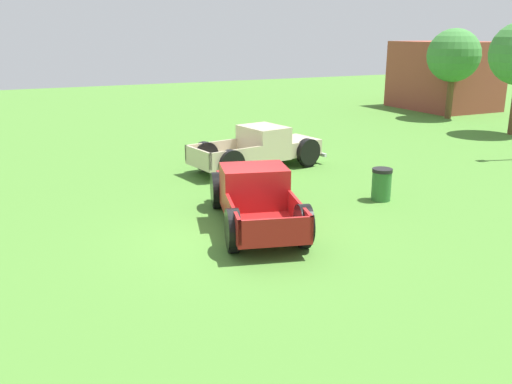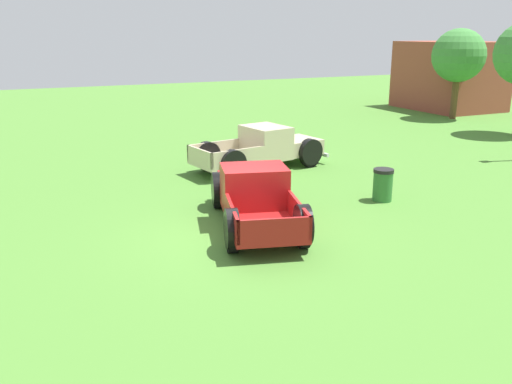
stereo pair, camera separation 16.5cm
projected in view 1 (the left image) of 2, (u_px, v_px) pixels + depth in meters
The scene contains 6 objects.
ground_plane at pixel (241, 236), 13.23m from camera, with size 80.00×80.00×0.00m, color #477A2D.
pickup_truck_foreground at pixel (254, 195), 14.06m from camera, with size 5.14×2.98×1.49m.
pickup_truck_behind_left at pixel (265, 148), 19.68m from camera, with size 2.67×5.21×1.52m.
trash_can at pixel (381, 184), 15.93m from camera, with size 0.59×0.59×0.95m.
oak_tree_west at pixel (454, 56), 30.18m from camera, with size 2.90×2.90×4.94m.
brick_pavilion at pixel (444, 75), 34.55m from camera, with size 5.79×4.64×4.16m.
Camera 1 is at (11.33, -5.03, 4.76)m, focal length 38.41 mm.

